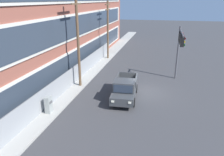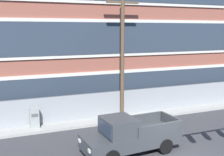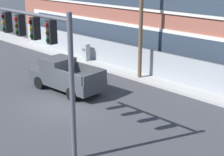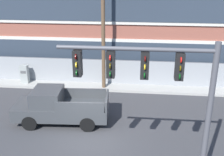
% 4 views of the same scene
% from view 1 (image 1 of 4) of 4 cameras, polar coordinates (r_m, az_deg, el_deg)
% --- Properties ---
extents(ground_plane, '(160.00, 160.00, 0.00)m').
position_cam_1_polar(ground_plane, '(21.46, 7.99, -3.63)').
color(ground_plane, '#38383A').
extents(sidewalk_building_side, '(80.00, 2.03, 0.16)m').
position_cam_1_polar(sidewalk_building_side, '(23.01, -9.38, -1.84)').
color(sidewalk_building_side, '#9E9B93').
rests_on(sidewalk_building_side, ground).
extents(chain_link_fence, '(29.95, 0.06, 1.97)m').
position_cam_1_polar(chain_link_fence, '(22.20, -10.97, -0.21)').
color(chain_link_fence, gray).
rests_on(chain_link_fence, ground).
extents(traffic_signal_mast, '(5.28, 0.43, 5.83)m').
position_cam_1_polar(traffic_signal_mast, '(23.08, 17.33, 8.65)').
color(traffic_signal_mast, '#4C4C51').
rests_on(traffic_signal_mast, ground).
extents(pickup_truck_dark_grey, '(5.28, 2.27, 1.96)m').
position_cam_1_polar(pickup_truck_dark_grey, '(19.49, 3.35, -2.94)').
color(pickup_truck_dark_grey, '#383A3D').
rests_on(pickup_truck_dark_grey, ground).
extents(utility_pole_near_corner, '(2.69, 0.26, 9.30)m').
position_cam_1_polar(utility_pole_near_corner, '(21.35, -8.92, 10.69)').
color(utility_pole_near_corner, brown).
rests_on(utility_pole_near_corner, ground).
extents(utility_pole_midblock, '(2.44, 0.26, 8.34)m').
position_cam_1_polar(utility_pole_midblock, '(32.24, -1.12, 12.97)').
color(utility_pole_midblock, brown).
rests_on(utility_pole_midblock, ground).
extents(electrical_cabinet, '(0.57, 0.43, 1.50)m').
position_cam_1_polar(electrical_cabinet, '(17.67, -16.21, -6.93)').
color(electrical_cabinet, '#939993').
rests_on(electrical_cabinet, ground).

